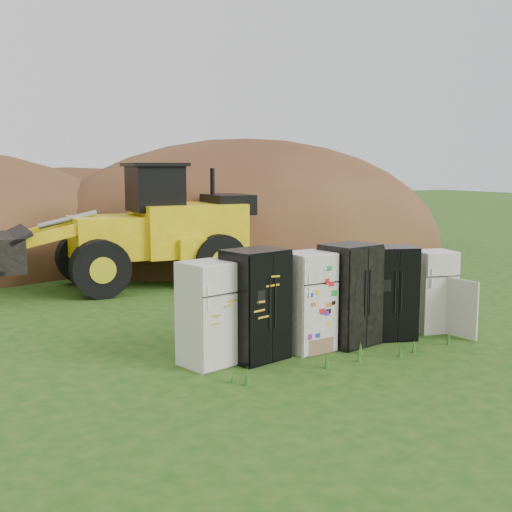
{
  "coord_description": "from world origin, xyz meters",
  "views": [
    {
      "loc": [
        -6.41,
        -9.28,
        3.19
      ],
      "look_at": [
        -0.53,
        2.0,
        1.42
      ],
      "focal_mm": 45.0,
      "sensor_mm": 36.0,
      "label": 1
    }
  ],
  "objects_px": {
    "fridge_open_door": "(433,291)",
    "wheel_loader": "(125,226)",
    "fridge_black_right": "(390,292)",
    "fridge_dark_mid": "(349,295)",
    "fridge_leftmost": "(206,314)",
    "fridge_sticker": "(308,302)",
    "fridge_black_side": "(255,305)"
  },
  "relations": [
    {
      "from": "fridge_black_right",
      "to": "wheel_loader",
      "type": "relative_size",
      "value": 0.25
    },
    {
      "from": "fridge_dark_mid",
      "to": "fridge_black_right",
      "type": "distance_m",
      "value": 0.94
    },
    {
      "from": "fridge_sticker",
      "to": "fridge_dark_mid",
      "type": "xyz_separation_m",
      "value": [
        0.86,
        -0.03,
        0.05
      ]
    },
    {
      "from": "fridge_black_side",
      "to": "fridge_dark_mid",
      "type": "height_order",
      "value": "fridge_black_side"
    },
    {
      "from": "fridge_sticker",
      "to": "wheel_loader",
      "type": "bearing_deg",
      "value": 93.16
    },
    {
      "from": "fridge_sticker",
      "to": "fridge_dark_mid",
      "type": "bearing_deg",
      "value": -7.8
    },
    {
      "from": "fridge_open_door",
      "to": "fridge_leftmost",
      "type": "bearing_deg",
      "value": -167.58
    },
    {
      "from": "fridge_leftmost",
      "to": "fridge_black_right",
      "type": "relative_size",
      "value": 0.98
    },
    {
      "from": "fridge_leftmost",
      "to": "fridge_black_right",
      "type": "height_order",
      "value": "fridge_black_right"
    },
    {
      "from": "fridge_black_right",
      "to": "wheel_loader",
      "type": "distance_m",
      "value": 7.9
    },
    {
      "from": "fridge_open_door",
      "to": "fridge_black_right",
      "type": "bearing_deg",
      "value": -165.74
    },
    {
      "from": "fridge_dark_mid",
      "to": "fridge_leftmost",
      "type": "bearing_deg",
      "value": 166.11
    },
    {
      "from": "fridge_black_side",
      "to": "fridge_dark_mid",
      "type": "xyz_separation_m",
      "value": [
        1.92,
        0.01,
        -0.01
      ]
    },
    {
      "from": "wheel_loader",
      "to": "fridge_black_side",
      "type": "bearing_deg",
      "value": -87.79
    },
    {
      "from": "fridge_leftmost",
      "to": "fridge_open_door",
      "type": "xyz_separation_m",
      "value": [
        4.81,
        -0.01,
        -0.06
      ]
    },
    {
      "from": "fridge_dark_mid",
      "to": "wheel_loader",
      "type": "relative_size",
      "value": 0.27
    },
    {
      "from": "fridge_sticker",
      "to": "fridge_dark_mid",
      "type": "relative_size",
      "value": 0.95
    },
    {
      "from": "fridge_leftmost",
      "to": "wheel_loader",
      "type": "height_order",
      "value": "wheel_loader"
    },
    {
      "from": "fridge_sticker",
      "to": "fridge_black_right",
      "type": "relative_size",
      "value": 1.0
    },
    {
      "from": "fridge_open_door",
      "to": "wheel_loader",
      "type": "distance_m",
      "value": 8.35
    },
    {
      "from": "fridge_black_right",
      "to": "fridge_sticker",
      "type": "bearing_deg",
      "value": -162.21
    },
    {
      "from": "fridge_leftmost",
      "to": "fridge_dark_mid",
      "type": "relative_size",
      "value": 0.93
    },
    {
      "from": "fridge_open_door",
      "to": "wheel_loader",
      "type": "relative_size",
      "value": 0.23
    },
    {
      "from": "fridge_black_side",
      "to": "fridge_sticker",
      "type": "distance_m",
      "value": 1.06
    },
    {
      "from": "fridge_black_right",
      "to": "wheel_loader",
      "type": "bearing_deg",
      "value": 130.31
    },
    {
      "from": "fridge_dark_mid",
      "to": "wheel_loader",
      "type": "distance_m",
      "value": 7.61
    },
    {
      "from": "fridge_leftmost",
      "to": "fridge_sticker",
      "type": "height_order",
      "value": "fridge_sticker"
    },
    {
      "from": "fridge_black_side",
      "to": "fridge_open_door",
      "type": "height_order",
      "value": "fridge_black_side"
    },
    {
      "from": "fridge_leftmost",
      "to": "fridge_open_door",
      "type": "relative_size",
      "value": 1.07
    },
    {
      "from": "fridge_dark_mid",
      "to": "fridge_open_door",
      "type": "bearing_deg",
      "value": -11.5
    },
    {
      "from": "fridge_leftmost",
      "to": "fridge_dark_mid",
      "type": "distance_m",
      "value": 2.77
    },
    {
      "from": "fridge_leftmost",
      "to": "wheel_loader",
      "type": "xyz_separation_m",
      "value": [
        0.78,
        7.26,
        0.81
      ]
    }
  ]
}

